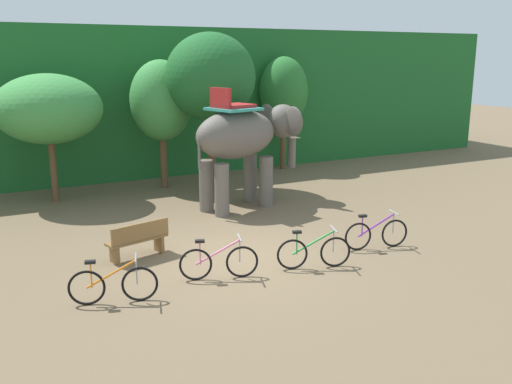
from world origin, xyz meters
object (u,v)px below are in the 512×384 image
Objects in this scene: elephant at (245,138)px; bike_pink at (219,262)px; bike_orange at (113,284)px; bike_purple at (376,234)px; tree_far_left at (161,101)px; tree_left at (210,77)px; tree_center at (284,92)px; bike_green at (314,252)px; wooden_bench at (138,239)px; tree_right at (48,109)px.

bike_pink is at bearing -121.41° from elephant.
bike_purple is at bearing 1.73° from bike_orange.
tree_left is at bearing -39.47° from tree_far_left.
tree_center reaches higher than tree_far_left.
tree_center is 2.85× the size of bike_pink.
elephant is 5.91m from bike_green.
wooden_bench is at bearing 120.17° from bike_pink.
tree_right reaches higher than bike_orange.
bike_green is at bearing -87.09° from tree_far_left.
tree_left is at bearing 52.97° from wooden_bench.
tree_right reaches higher than bike_green.
tree_far_left is at bearing -169.35° from tree_center.
elephant is at bearing 102.43° from bike_purple.
wooden_bench is at bearing 143.89° from bike_green.
wooden_bench is at bearing 63.25° from bike_orange.
elephant is 6.29m from bike_pink.
elephant is (-4.14, -4.79, -1.04)m from tree_center.
elephant is 2.58× the size of bike_green.
tree_far_left is at bearing 66.24° from bike_orange.
bike_orange is (-3.99, -9.06, -2.75)m from tree_far_left.
wooden_bench is (-8.47, -7.89, -2.76)m from tree_center.
bike_orange is 1.06× the size of wooden_bench.
tree_left is 1.17× the size of tree_center.
tree_left reaches higher than tree_far_left.
tree_right is at bearing 115.67° from bike_green.
bike_green and bike_purple have the same top height.
elephant is 7.83m from bike_orange.
elephant is (0.04, -2.57, -1.77)m from tree_left.
tree_left is 8.92m from bike_green.
bike_orange is at bearing -116.75° from wooden_bench.
bike_pink is (-7.28, -9.93, -2.85)m from tree_center.
tree_left is 4.79m from tree_center.
tree_far_left reaches higher than bike_pink.
elephant is 2.73× the size of wooden_bench.
tree_right is at bearing -175.58° from tree_far_left.
elephant is 2.57× the size of bike_orange.
tree_right is 11.03m from bike_purple.
tree_right is 9.16m from bike_orange.
tree_left reaches higher than bike_green.
tree_far_left reaches higher than elephant.
bike_purple is at bearing -81.36° from tree_left.
bike_orange is at bearing -178.27° from bike_purple.
bike_pink is 2.36m from wooden_bench.
bike_orange is at bearing 177.29° from bike_green.
tree_far_left is at bearing 67.24° from wooden_bench.
bike_purple is at bearing -53.13° from tree_right.
bike_pink and bike_purple have the same top height.
tree_right is at bearing 89.04° from bike_orange.
tree_center is at bearing 27.90° from tree_left.
bike_green is (4.31, -8.98, -2.65)m from tree_right.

